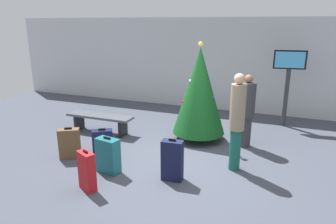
% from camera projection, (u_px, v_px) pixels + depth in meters
% --- Properties ---
extents(ground_plane, '(16.00, 16.00, 0.00)m').
position_uv_depth(ground_plane, '(176.00, 164.00, 6.28)').
color(ground_plane, '#424754').
extents(back_wall, '(16.00, 0.20, 2.95)m').
position_uv_depth(back_wall, '(224.00, 65.00, 9.88)').
color(back_wall, silver).
rests_on(back_wall, ground_plane).
extents(holiday_tree, '(1.26, 1.26, 2.37)m').
position_uv_depth(holiday_tree, '(199.00, 91.00, 7.29)').
color(holiday_tree, '#4C3319').
rests_on(holiday_tree, ground_plane).
extents(flight_info_kiosk, '(0.83, 0.18, 2.09)m').
position_uv_depth(flight_info_kiosk, '(288.00, 75.00, 8.25)').
color(flight_info_kiosk, '#333338').
rests_on(flight_info_kiosk, ground_plane).
extents(waiting_bench, '(1.79, 0.44, 0.48)m').
position_uv_depth(waiting_bench, '(100.00, 119.00, 8.00)').
color(waiting_bench, '#4C5159').
rests_on(waiting_bench, ground_plane).
extents(traveller_0, '(0.49, 0.49, 1.69)m').
position_uv_depth(traveller_0, '(247.00, 110.00, 6.96)').
color(traveller_0, '#333338').
rests_on(traveller_0, ground_plane).
extents(traveller_1, '(0.31, 0.31, 1.90)m').
position_uv_depth(traveller_1, '(237.00, 119.00, 5.79)').
color(traveller_1, '#19594C').
rests_on(traveller_1, ground_plane).
extents(suitcase_0, '(0.40, 0.23, 0.80)m').
position_uv_depth(suitcase_0, '(172.00, 160.00, 5.57)').
color(suitcase_0, '#141938').
rests_on(suitcase_0, ground_plane).
extents(suitcase_1, '(0.49, 0.31, 0.72)m').
position_uv_depth(suitcase_1, '(108.00, 156.00, 5.87)').
color(suitcase_1, '#19606B').
rests_on(suitcase_1, ground_plane).
extents(suitcase_2, '(0.39, 0.31, 0.73)m').
position_uv_depth(suitcase_2, '(87.00, 171.00, 5.24)').
color(suitcase_2, '#B2191E').
rests_on(suitcase_2, ground_plane).
extents(suitcase_3, '(0.48, 0.40, 0.69)m').
position_uv_depth(suitcase_3, '(70.00, 144.00, 6.49)').
color(suitcase_3, brown).
rests_on(suitcase_3, ground_plane).
extents(suitcase_4, '(0.49, 0.43, 0.55)m').
position_uv_depth(suitcase_4, '(103.00, 141.00, 6.82)').
color(suitcase_4, '#141938').
rests_on(suitcase_4, ground_plane).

